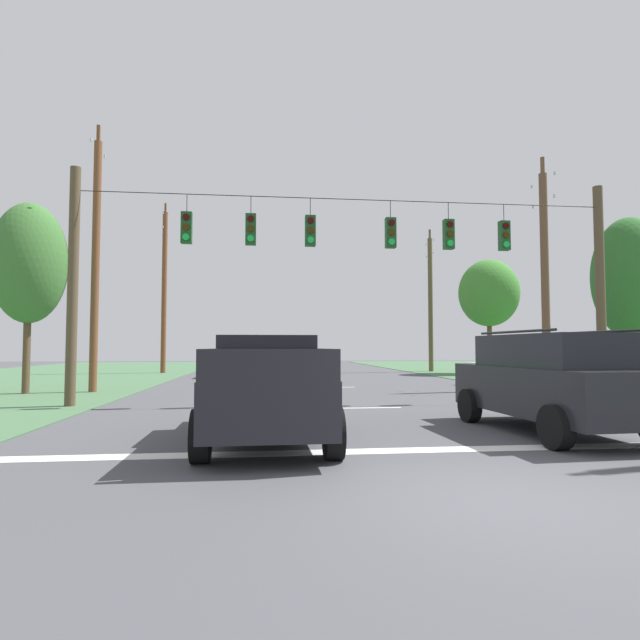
% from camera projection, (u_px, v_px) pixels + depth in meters
% --- Properties ---
extents(ground_plane, '(120.00, 120.00, 0.00)m').
position_uv_depth(ground_plane, '(500.00, 499.00, 5.87)').
color(ground_plane, '#47474C').
extents(stop_bar_stripe, '(13.98, 0.45, 0.01)m').
position_uv_depth(stop_bar_stripe, '(424.00, 450.00, 8.63)').
color(stop_bar_stripe, white).
rests_on(stop_bar_stripe, ground).
extents(lane_dash_0, '(2.50, 0.15, 0.01)m').
position_uv_depth(lane_dash_0, '(358.00, 408.00, 14.59)').
color(lane_dash_0, white).
rests_on(lane_dash_0, ground).
extents(lane_dash_1, '(2.50, 0.15, 0.01)m').
position_uv_depth(lane_dash_1, '(326.00, 387.00, 22.05)').
color(lane_dash_1, white).
rests_on(lane_dash_1, ground).
extents(lane_dash_2, '(2.50, 0.15, 0.01)m').
position_uv_depth(lane_dash_2, '(309.00, 377.00, 29.90)').
color(lane_dash_2, white).
rests_on(lane_dash_2, ground).
extents(overhead_signal_span, '(16.81, 0.31, 7.04)m').
position_uv_depth(overhead_signal_span, '(352.00, 273.00, 15.97)').
color(overhead_signal_span, brown).
rests_on(overhead_signal_span, ground).
extents(pickup_truck, '(2.30, 5.41, 1.95)m').
position_uv_depth(pickup_truck, '(267.00, 387.00, 9.74)').
color(pickup_truck, black).
rests_on(pickup_truck, ground).
extents(suv_black, '(2.40, 4.89, 2.05)m').
position_uv_depth(suv_black, '(551.00, 380.00, 10.42)').
color(suv_black, black).
rests_on(suv_black, ground).
extents(distant_car_crossing_white, '(4.34, 2.11, 1.52)m').
position_uv_depth(distant_car_crossing_white, '(245.00, 364.00, 29.18)').
color(distant_car_crossing_white, silver).
rests_on(distant_car_crossing_white, ground).
extents(distant_car_oncoming, '(4.36, 2.15, 1.52)m').
position_uv_depth(distant_car_oncoming, '(519.00, 368.00, 23.25)').
color(distant_car_oncoming, silver).
rests_on(distant_car_oncoming, ground).
extents(utility_pole_mid_right, '(0.32, 1.84, 9.61)m').
position_uv_depth(utility_pole_mid_right, '(545.00, 275.00, 21.14)').
color(utility_pole_mid_right, brown).
rests_on(utility_pole_mid_right, ground).
extents(utility_pole_far_right, '(0.33, 1.74, 10.12)m').
position_uv_depth(utility_pole_far_right, '(430.00, 301.00, 36.51)').
color(utility_pole_far_right, brown).
rests_on(utility_pole_far_right, ground).
extents(utility_pole_mid_left, '(0.30, 1.75, 10.38)m').
position_uv_depth(utility_pole_mid_left, '(96.00, 261.00, 19.81)').
color(utility_pole_mid_left, brown).
rests_on(utility_pole_mid_left, ground).
extents(utility_pole_far_left, '(0.33, 1.67, 11.38)m').
position_uv_depth(utility_pole_far_left, '(164.00, 289.00, 34.31)').
color(utility_pole_far_left, brown).
rests_on(utility_pole_far_left, ground).
extents(tree_roadside_right, '(3.83, 3.83, 7.40)m').
position_uv_depth(tree_roadside_right, '(489.00, 293.00, 33.32)').
color(tree_roadside_right, brown).
rests_on(tree_roadside_right, ground).
extents(tree_roadside_far_right, '(2.64, 2.64, 7.08)m').
position_uv_depth(tree_roadside_far_right, '(29.00, 263.00, 19.04)').
color(tree_roadside_far_right, brown).
rests_on(tree_roadside_far_right, ground).
extents(tree_roadside_left, '(3.01, 3.01, 7.23)m').
position_uv_depth(tree_roadside_left, '(630.00, 278.00, 21.74)').
color(tree_roadside_left, brown).
rests_on(tree_roadside_left, ground).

